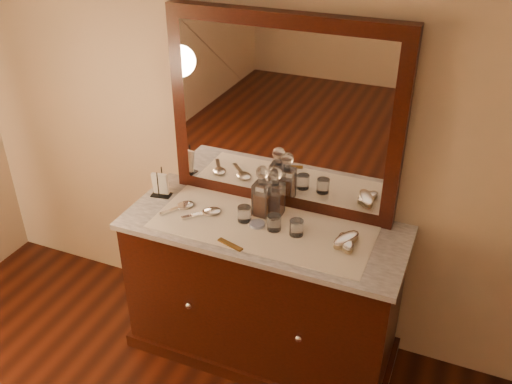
% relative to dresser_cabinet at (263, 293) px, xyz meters
% --- Properties ---
extents(dresser_cabinet, '(1.40, 0.55, 0.82)m').
position_rel_dresser_cabinet_xyz_m(dresser_cabinet, '(0.00, 0.00, 0.00)').
color(dresser_cabinet, black).
rests_on(dresser_cabinet, floor).
extents(dresser_plinth, '(1.46, 0.59, 0.08)m').
position_rel_dresser_cabinet_xyz_m(dresser_plinth, '(0.00, 0.00, -0.37)').
color(dresser_plinth, black).
rests_on(dresser_plinth, floor).
extents(knob_left, '(0.04, 0.04, 0.04)m').
position_rel_dresser_cabinet_xyz_m(knob_left, '(-0.30, -0.28, 0.04)').
color(knob_left, silver).
rests_on(knob_left, dresser_cabinet).
extents(knob_right, '(0.04, 0.04, 0.04)m').
position_rel_dresser_cabinet_xyz_m(knob_right, '(0.30, -0.28, 0.04)').
color(knob_right, silver).
rests_on(knob_right, dresser_cabinet).
extents(marble_top, '(1.44, 0.59, 0.03)m').
position_rel_dresser_cabinet_xyz_m(marble_top, '(0.00, 0.00, 0.42)').
color(marble_top, silver).
rests_on(marble_top, dresser_cabinet).
extents(mirror_frame, '(1.20, 0.08, 1.00)m').
position_rel_dresser_cabinet_xyz_m(mirror_frame, '(0.00, 0.25, 0.94)').
color(mirror_frame, black).
rests_on(mirror_frame, marble_top).
extents(mirror_glass, '(1.06, 0.01, 0.86)m').
position_rel_dresser_cabinet_xyz_m(mirror_glass, '(0.00, 0.21, 0.94)').
color(mirror_glass, white).
rests_on(mirror_glass, marble_top).
extents(lace_runner, '(1.10, 0.45, 0.00)m').
position_rel_dresser_cabinet_xyz_m(lace_runner, '(0.00, -0.02, 0.44)').
color(lace_runner, silver).
rests_on(lace_runner, marble_top).
extents(pin_dish, '(0.10, 0.10, 0.01)m').
position_rel_dresser_cabinet_xyz_m(pin_dish, '(-0.03, -0.02, 0.45)').
color(pin_dish, white).
rests_on(pin_dish, lace_runner).
extents(comb, '(0.14, 0.07, 0.01)m').
position_rel_dresser_cabinet_xyz_m(comb, '(-0.08, -0.22, 0.45)').
color(comb, brown).
rests_on(comb, lace_runner).
extents(napkin_rack, '(0.11, 0.08, 0.16)m').
position_rel_dresser_cabinet_xyz_m(napkin_rack, '(-0.63, 0.06, 0.50)').
color(napkin_rack, black).
rests_on(napkin_rack, marble_top).
extents(decanter_left, '(0.09, 0.09, 0.28)m').
position_rel_dresser_cabinet_xyz_m(decanter_left, '(-0.05, 0.09, 0.55)').
color(decanter_left, '#8D3E14').
rests_on(decanter_left, lace_runner).
extents(decanter_right, '(0.08, 0.08, 0.27)m').
position_rel_dresser_cabinet_xyz_m(decanter_right, '(0.01, 0.12, 0.55)').
color(decanter_right, '#8D3E14').
rests_on(decanter_right, lace_runner).
extents(brush_near, '(0.13, 0.16, 0.04)m').
position_rel_dresser_cabinet_xyz_m(brush_near, '(0.43, -0.02, 0.46)').
color(brush_near, '#8F7A57').
rests_on(brush_near, lace_runner).
extents(brush_far, '(0.13, 0.18, 0.05)m').
position_rel_dresser_cabinet_xyz_m(brush_far, '(0.42, 0.00, 0.47)').
color(brush_far, '#8F7A57').
rests_on(brush_far, lace_runner).
extents(hand_mirror_outer, '(0.15, 0.20, 0.02)m').
position_rel_dresser_cabinet_xyz_m(hand_mirror_outer, '(-0.46, -0.01, 0.45)').
color(hand_mirror_outer, silver).
rests_on(hand_mirror_outer, lace_runner).
extents(hand_mirror_inner, '(0.19, 0.19, 0.02)m').
position_rel_dresser_cabinet_xyz_m(hand_mirror_inner, '(-0.30, -0.02, 0.45)').
color(hand_mirror_inner, silver).
rests_on(hand_mirror_inner, lace_runner).
extents(tumblers, '(0.35, 0.09, 0.08)m').
position_rel_dresser_cabinet_xyz_m(tumblers, '(0.05, -0.01, 0.48)').
color(tumblers, white).
rests_on(tumblers, lace_runner).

